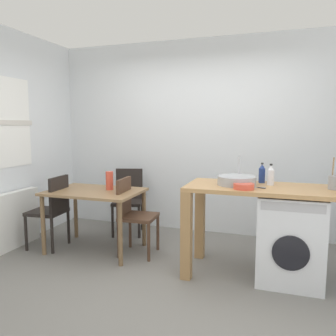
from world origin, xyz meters
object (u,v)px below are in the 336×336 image
Objects in this scene: bottle_tall_green at (262,174)px; vase at (110,181)px; chair_person_seat at (52,208)px; chair_spare_by_wall at (128,197)px; utensil_crock at (335,182)px; bottle_squat_brown at (271,175)px; washing_machine at (290,238)px; dining_table at (95,198)px; chair_opposite at (133,212)px; mixing_bowl at (244,186)px.

bottle_tall_green reaches higher than vase.
chair_person_seat and chair_spare_by_wall have the same top height.
vase is (-2.43, 0.16, -0.14)m from utensil_crock.
vase is (-1.86, 0.11, -0.17)m from bottle_squat_brown.
washing_machine is 2.12m from vase.
chair_person_seat is (-0.55, -0.10, -0.14)m from dining_table.
washing_machine is (2.22, -0.11, -0.21)m from dining_table.
utensil_crock reaches higher than bottle_squat_brown.
chair_opposite is at bearing 177.14° from utensil_crock.
chair_person_seat is 0.80m from vase.
chair_spare_by_wall is at bearing 147.60° from mixing_bowl.
vase reaches higher than chair_opposite.
chair_person_seat is 2.53m from bottle_tall_green.
chair_spare_by_wall is 4.65× the size of mixing_bowl.
bottle_squat_brown is 0.96× the size of vase.
bottle_squat_brown is at bearing -0.21° from dining_table.
chair_spare_by_wall is at bearing 96.05° from vase.
chair_spare_by_wall is 4.03× the size of vase.
dining_table is 5.68× the size of mixing_bowl.
utensil_crock reaches higher than dining_table.
chair_spare_by_wall is 2.03m from bottle_tall_green.
bottle_squat_brown is at bearing -91.86° from chair_person_seat.
chair_opposite is at bearing 178.05° from bottle_squat_brown.
vase is (0.70, 0.20, 0.34)m from chair_person_seat.
chair_opposite reaches higher than dining_table.
dining_table is 5.23× the size of bottle_tall_green.
washing_machine is 0.71m from mixing_bowl.
dining_table is 3.67× the size of utensil_crock.
utensil_crock is at bearing -1.34° from dining_table.
utensil_crock is at bearing -3.77° from vase.
chair_person_seat reaches higher than dining_table.
bottle_squat_brown is 1.11× the size of mixing_bowl.
bottle_squat_brown is at bearing 141.59° from chair_spare_by_wall.
vase reaches higher than chair_person_seat.
utensil_crock is at bearing 8.10° from washing_machine.
bottle_tall_green reaches higher than chair_person_seat.
dining_table is 1.28× the size of washing_machine.
bottle_squat_brown is (1.94, -0.78, 0.51)m from chair_spare_by_wall.
utensil_crock is (0.37, 0.05, 0.56)m from washing_machine.
chair_spare_by_wall is at bearing -39.61° from chair_person_seat.
utensil_crock is (3.13, 0.03, 0.48)m from chair_person_seat.
mixing_bowl reaches higher than washing_machine.
chair_opposite is at bearing 102.17° from chair_spare_by_wall.
chair_spare_by_wall is 2.32m from washing_machine.
mixing_bowl reaches higher than chair_person_seat.
dining_table is 0.50m from chair_opposite.
mixing_bowl is at bearing -99.11° from chair_person_seat.
washing_machine is 0.69m from bottle_tall_green.
mixing_bowl reaches higher than vase.
chair_spare_by_wall is 4.19× the size of bottle_squat_brown.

